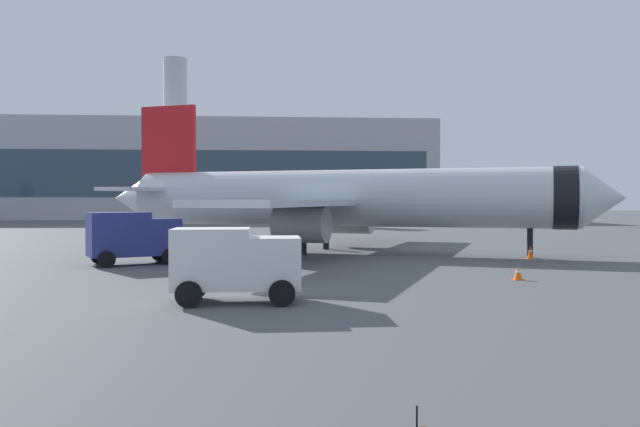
% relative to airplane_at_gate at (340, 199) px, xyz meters
% --- Properties ---
extents(airplane_at_gate, '(34.20, 31.37, 10.50)m').
position_rel_airplane_at_gate_xyz_m(airplane_at_gate, '(0.00, 0.00, 0.00)').
color(airplane_at_gate, silver).
rests_on(airplane_at_gate, ground).
extents(service_truck, '(5.28, 4.05, 2.90)m').
position_rel_airplane_at_gate_xyz_m(service_truck, '(-12.25, -7.12, -2.05)').
color(service_truck, navy).
rests_on(service_truck, ground).
extents(cargo_van, '(4.43, 2.37, 2.60)m').
position_rel_airplane_at_gate_xyz_m(cargo_van, '(-5.87, -20.64, -2.21)').
color(cargo_van, white).
rests_on(cargo_van, ground).
extents(safety_cone_near, '(0.44, 0.44, 0.81)m').
position_rel_airplane_at_gate_xyz_m(safety_cone_near, '(11.06, -5.33, -3.25)').
color(safety_cone_near, '#F2590C').
rests_on(safety_cone_near, ground).
extents(safety_cone_mid, '(0.44, 0.44, 0.64)m').
position_rel_airplane_at_gate_xyz_m(safety_cone_mid, '(6.40, -15.26, -3.34)').
color(safety_cone_mid, '#F2590C').
rests_on(safety_cone_mid, ground).
extents(terminal_building, '(98.87, 20.45, 29.97)m').
position_rel_airplane_at_gate_xyz_m(terminal_building, '(-24.28, 79.02, 5.42)').
color(terminal_building, '#B2B2B7').
rests_on(terminal_building, ground).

